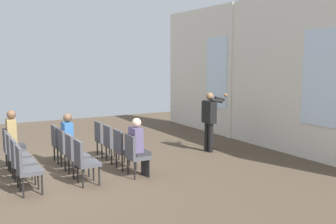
{
  "coord_description": "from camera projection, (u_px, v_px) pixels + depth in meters",
  "views": [
    {
      "loc": [
        8.54,
        -1.82,
        2.55
      ],
      "look_at": [
        -0.04,
        3.01,
        1.21
      ],
      "focal_mm": 41.56,
      "sensor_mm": 36.0,
      "label": 1
    }
  ],
  "objects": [
    {
      "name": "audience_r1_c1",
      "position": [
        70.0,
        138.0,
        9.06
      ],
      "size": [
        0.36,
        0.39,
        1.31
      ],
      "color": "#2D2D33",
      "rests_on": "ground"
    },
    {
      "name": "chair_r0_c2",
      "position": [
        123.0,
        147.0,
        9.01
      ],
      "size": [
        0.46,
        0.44,
        0.94
      ],
      "color": "black",
      "rests_on": "ground"
    },
    {
      "name": "chair_r2_c3",
      "position": [
        26.0,
        167.0,
        7.33
      ],
      "size": [
        0.46,
        0.44,
        0.94
      ],
      "color": "black",
      "rests_on": "ground"
    },
    {
      "name": "chair_r1_c2",
      "position": [
        75.0,
        153.0,
        8.46
      ],
      "size": [
        0.46,
        0.44,
        0.94
      ],
      "color": "black",
      "rests_on": "ground"
    },
    {
      "name": "audience_r0_c3",
      "position": [
        138.0,
        144.0,
        8.44
      ],
      "size": [
        0.36,
        0.39,
        1.3
      ],
      "color": "#2D2D33",
      "rests_on": "ground"
    },
    {
      "name": "chair_r0_c0",
      "position": [
        103.0,
        137.0,
        10.18
      ],
      "size": [
        0.46,
        0.44,
        0.94
      ],
      "color": "black",
      "rests_on": "ground"
    },
    {
      "name": "mic_stand",
      "position": [
        209.0,
        137.0,
        11.18
      ],
      "size": [
        0.28,
        0.28,
        1.55
      ],
      "color": "black",
      "rests_on": "ground"
    },
    {
      "name": "rear_partition",
      "position": [
        263.0,
        73.0,
        11.27
      ],
      "size": [
        10.6,
        0.14,
        4.34
      ],
      "color": "silver",
      "rests_on": "ground"
    },
    {
      "name": "chair_r0_c1",
      "position": [
        112.0,
        142.0,
        9.59
      ],
      "size": [
        0.46,
        0.44,
        0.94
      ],
      "color": "black",
      "rests_on": "ground"
    },
    {
      "name": "chair_r1_c0",
      "position": [
        59.0,
        141.0,
        9.63
      ],
      "size": [
        0.46,
        0.44,
        0.94
      ],
      "color": "black",
      "rests_on": "ground"
    },
    {
      "name": "ground_plane",
      "position": [
        51.0,
        175.0,
        8.6
      ],
      "size": [
        15.94,
        15.94,
        0.0
      ],
      "primitive_type": "plane",
      "color": "brown"
    },
    {
      "name": "chair_r0_c3",
      "position": [
        135.0,
        153.0,
        8.42
      ],
      "size": [
        0.46,
        0.44,
        0.94
      ],
      "color": "black",
      "rests_on": "ground"
    },
    {
      "name": "chair_r2_c2",
      "position": [
        20.0,
        159.0,
        7.91
      ],
      "size": [
        0.46,
        0.44,
        0.94
      ],
      "color": "black",
      "rests_on": "ground"
    },
    {
      "name": "chair_r1_c1",
      "position": [
        67.0,
        147.0,
        9.05
      ],
      "size": [
        0.46,
        0.44,
        0.94
      ],
      "color": "black",
      "rests_on": "ground"
    },
    {
      "name": "chair_r2_c1",
      "position": [
        15.0,
        152.0,
        8.5
      ],
      "size": [
        0.46,
        0.44,
        0.94
      ],
      "color": "black",
      "rests_on": "ground"
    },
    {
      "name": "speaker",
      "position": [
        210.0,
        117.0,
        10.73
      ],
      "size": [
        0.52,
        0.69,
        1.65
      ],
      "color": "black",
      "rests_on": "ground"
    },
    {
      "name": "audience_r2_c0",
      "position": [
        14.0,
        136.0,
        9.09
      ],
      "size": [
        0.36,
        0.39,
        1.38
      ],
      "color": "#2D2D33",
      "rests_on": "ground"
    },
    {
      "name": "chair_r1_c3",
      "position": [
        84.0,
        160.0,
        7.88
      ],
      "size": [
        0.46,
        0.44,
        0.94
      ],
      "color": "black",
      "rests_on": "ground"
    },
    {
      "name": "chair_r2_c0",
      "position": [
        11.0,
        146.0,
        9.08
      ],
      "size": [
        0.46,
        0.44,
        0.94
      ],
      "color": "black",
      "rests_on": "ground"
    }
  ]
}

